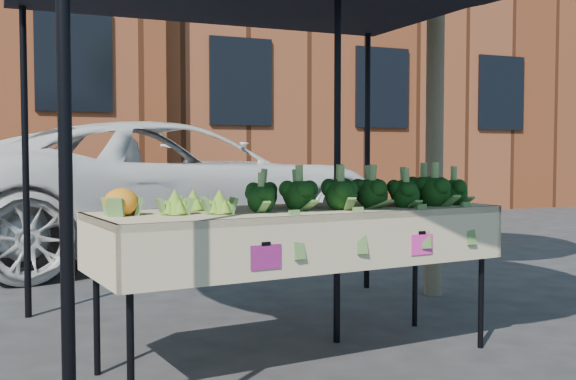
% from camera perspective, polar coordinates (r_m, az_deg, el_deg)
% --- Properties ---
extents(ground, '(90.00, 90.00, 0.00)m').
position_cam_1_polar(ground, '(4.21, 2.84, -13.86)').
color(ground, '#262629').
extents(table, '(2.47, 1.04, 0.90)m').
position_cam_1_polar(table, '(4.12, 1.12, -7.80)').
color(table, beige).
rests_on(table, ground).
extents(canopy, '(3.16, 3.16, 2.74)m').
position_cam_1_polar(canopy, '(4.38, -0.49, 4.94)').
color(canopy, black).
rests_on(canopy, ground).
extents(broccoli_heap, '(1.51, 0.54, 0.23)m').
position_cam_1_polar(broccoli_heap, '(4.23, 5.42, 0.19)').
color(broccoli_heap, black).
rests_on(broccoli_heap, table).
extents(romanesco_cluster, '(0.41, 0.45, 0.18)m').
position_cam_1_polar(romanesco_cluster, '(3.81, -7.93, -0.53)').
color(romanesco_cluster, '#75B02B').
rests_on(romanesco_cluster, table).
extents(cauliflower_pair, '(0.18, 0.18, 0.16)m').
position_cam_1_polar(cauliflower_pair, '(3.69, -13.55, -0.84)').
color(cauliflower_pair, orange).
rests_on(cauliflower_pair, table).
extents(vehicle, '(2.10, 2.92, 5.77)m').
position_cam_1_polar(vehicle, '(8.78, -9.86, 13.84)').
color(vehicle, white).
rests_on(vehicle, ground).
extents(street_tree, '(2.23, 2.23, 4.39)m').
position_cam_1_polar(street_tree, '(6.16, 12.03, 12.03)').
color(street_tree, '#1E4C14').
rests_on(street_tree, ground).
extents(building_right, '(12.00, 8.00, 8.50)m').
position_cam_1_polar(building_right, '(18.60, 5.27, 12.33)').
color(building_right, brown).
rests_on(building_right, ground).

